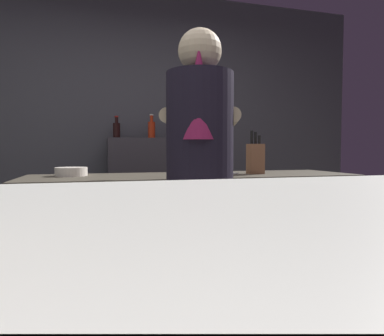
{
  "coord_description": "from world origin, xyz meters",
  "views": [
    {
      "loc": [
        -0.25,
        -1.38,
        1.08
      ],
      "look_at": [
        -0.08,
        -0.75,
        1.05
      ],
      "focal_mm": 31.94,
      "sensor_mm": 36.0,
      "label": 1
    }
  ],
  "objects_px": {
    "chefs_knife": "(223,174)",
    "bottle_hot_sauce": "(152,129)",
    "bottle_vinegar": "(117,130)",
    "bottle_soy": "(177,131)",
    "bottle_olive_oil": "(190,128)",
    "mixing_bowl": "(71,172)",
    "knife_block": "(255,158)",
    "bartender": "(200,171)"
  },
  "relations": [
    {
      "from": "chefs_knife",
      "to": "bottle_soy",
      "type": "distance_m",
      "value": 1.19
    },
    {
      "from": "chefs_knife",
      "to": "mixing_bowl",
      "type": "bearing_deg",
      "value": 150.94
    },
    {
      "from": "bottle_soy",
      "to": "bottle_hot_sauce",
      "type": "bearing_deg",
      "value": 153.03
    },
    {
      "from": "knife_block",
      "to": "chefs_knife",
      "type": "xyz_separation_m",
      "value": [
        -0.23,
        -0.02,
        -0.1
      ]
    },
    {
      "from": "bartender",
      "to": "bottle_vinegar",
      "type": "relative_size",
      "value": 7.89
    },
    {
      "from": "chefs_knife",
      "to": "bottle_hot_sauce",
      "type": "bearing_deg",
      "value": 82.51
    },
    {
      "from": "bartender",
      "to": "bottle_soy",
      "type": "distance_m",
      "value": 1.59
    },
    {
      "from": "bottle_olive_oil",
      "to": "bottle_soy",
      "type": "xyz_separation_m",
      "value": [
        -0.16,
        -0.1,
        -0.03
      ]
    },
    {
      "from": "bottle_vinegar",
      "to": "bottle_soy",
      "type": "height_order",
      "value": "bottle_vinegar"
    },
    {
      "from": "knife_block",
      "to": "bottle_hot_sauce",
      "type": "bearing_deg",
      "value": 112.4
    },
    {
      "from": "mixing_bowl",
      "to": "bottle_olive_oil",
      "type": "distance_m",
      "value": 1.56
    },
    {
      "from": "knife_block",
      "to": "bottle_olive_oil",
      "type": "distance_m",
      "value": 1.26
    },
    {
      "from": "bartender",
      "to": "mixing_bowl",
      "type": "relative_size",
      "value": 8.8
    },
    {
      "from": "chefs_knife",
      "to": "bottle_hot_sauce",
      "type": "height_order",
      "value": "bottle_hot_sauce"
    },
    {
      "from": "bottle_olive_oil",
      "to": "bottle_soy",
      "type": "distance_m",
      "value": 0.19
    },
    {
      "from": "bottle_olive_oil",
      "to": "bottle_vinegar",
      "type": "bearing_deg",
      "value": 174.99
    },
    {
      "from": "chefs_knife",
      "to": "bottle_olive_oil",
      "type": "bearing_deg",
      "value": 65.17
    },
    {
      "from": "bartender",
      "to": "chefs_knife",
      "type": "height_order",
      "value": "bartender"
    },
    {
      "from": "knife_block",
      "to": "mixing_bowl",
      "type": "distance_m",
      "value": 1.19
    },
    {
      "from": "bartender",
      "to": "bottle_vinegar",
      "type": "height_order",
      "value": "bartender"
    },
    {
      "from": "bartender",
      "to": "chefs_knife",
      "type": "xyz_separation_m",
      "value": [
        0.28,
        0.41,
        -0.05
      ]
    },
    {
      "from": "knife_block",
      "to": "mixing_bowl",
      "type": "bearing_deg",
      "value": 173.61
    },
    {
      "from": "bottle_vinegar",
      "to": "knife_block",
      "type": "bearing_deg",
      "value": -56.88
    },
    {
      "from": "bottle_olive_oil",
      "to": "bottle_soy",
      "type": "height_order",
      "value": "bottle_olive_oil"
    },
    {
      "from": "chefs_knife",
      "to": "bottle_soy",
      "type": "relative_size",
      "value": 1.27
    },
    {
      "from": "bottle_vinegar",
      "to": "bottle_hot_sauce",
      "type": "height_order",
      "value": "bottle_hot_sauce"
    },
    {
      "from": "chefs_knife",
      "to": "bottle_hot_sauce",
      "type": "relative_size",
      "value": 1.02
    },
    {
      "from": "bartender",
      "to": "mixing_bowl",
      "type": "distance_m",
      "value": 0.86
    },
    {
      "from": "knife_block",
      "to": "bottle_hot_sauce",
      "type": "height_order",
      "value": "bottle_hot_sauce"
    },
    {
      "from": "bottle_vinegar",
      "to": "bottle_hot_sauce",
      "type": "bearing_deg",
      "value": -8.91
    },
    {
      "from": "bartender",
      "to": "bottle_olive_oil",
      "type": "xyz_separation_m",
      "value": [
        0.39,
        1.65,
        0.32
      ]
    },
    {
      "from": "bartender",
      "to": "chefs_knife",
      "type": "bearing_deg",
      "value": -15.56
    },
    {
      "from": "knife_block",
      "to": "bottle_soy",
      "type": "bearing_deg",
      "value": 104.21
    },
    {
      "from": "bartender",
      "to": "mixing_bowl",
      "type": "height_order",
      "value": "bartender"
    },
    {
      "from": "knife_block",
      "to": "chefs_knife",
      "type": "relative_size",
      "value": 1.2
    },
    {
      "from": "mixing_bowl",
      "to": "bottle_hot_sauce",
      "type": "relative_size",
      "value": 0.82
    },
    {
      "from": "chefs_knife",
      "to": "bottle_hot_sauce",
      "type": "xyz_separation_m",
      "value": [
        -0.27,
        1.26,
        0.36
      ]
    },
    {
      "from": "bottle_vinegar",
      "to": "bottle_hot_sauce",
      "type": "relative_size",
      "value": 0.91
    },
    {
      "from": "mixing_bowl",
      "to": "bottle_hot_sauce",
      "type": "xyz_separation_m",
      "value": [
        0.67,
        1.1,
        0.34
      ]
    },
    {
      "from": "bartender",
      "to": "chefs_knife",
      "type": "relative_size",
      "value": 7.05
    },
    {
      "from": "chefs_knife",
      "to": "bottle_vinegar",
      "type": "distance_m",
      "value": 1.49
    },
    {
      "from": "mixing_bowl",
      "to": "bottle_soy",
      "type": "bearing_deg",
      "value": 47.99
    }
  ]
}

